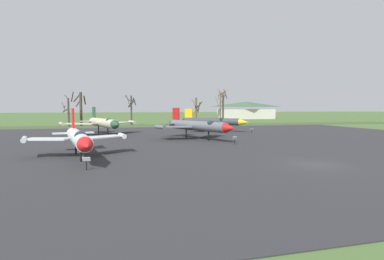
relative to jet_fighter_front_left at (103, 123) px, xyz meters
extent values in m
plane|color=#425B2D|center=(16.54, -31.68, -2.06)|extent=(600.00, 600.00, 0.00)
cube|color=#28282B|center=(16.54, -12.84, -2.04)|extent=(75.95, 62.80, 0.05)
cube|color=#384929|center=(16.54, 24.56, -2.03)|extent=(135.95, 12.00, 0.06)
cylinder|color=#B7B293|center=(-0.02, 0.08, -0.03)|extent=(4.92, 12.18, 1.42)
cone|color=#234C2D|center=(1.97, -6.51, -0.03)|extent=(1.67, 1.78, 1.31)
cylinder|color=black|center=(-1.89, 6.24, -0.03)|extent=(1.18, 1.03, 0.99)
ellipsoid|color=#19232D|center=(0.96, -3.16, 0.36)|extent=(0.99, 1.86, 0.93)
cube|color=#B7B293|center=(-3.62, 0.53, -0.14)|extent=(5.72, 4.08, 0.13)
cube|color=#B7B293|center=(2.72, 2.45, -0.14)|extent=(5.04, 5.64, 0.13)
cylinder|color=#B7B293|center=(-6.39, 0.71, -0.14)|extent=(1.16, 2.33, 0.53)
cylinder|color=#B7B293|center=(4.92, 4.13, -0.14)|extent=(1.16, 2.33, 0.53)
cube|color=#234C2D|center=(-1.63, 5.40, 1.64)|extent=(0.65, 1.66, 1.92)
cube|color=#B7B293|center=(-2.86, 4.95, 0.08)|extent=(2.34, 1.86, 0.13)
cube|color=#B7B293|center=(-0.36, 5.71, 0.08)|extent=(2.34, 1.86, 0.13)
cylinder|color=black|center=(0.76, -2.51, -1.40)|extent=(0.19, 0.19, 1.32)
cylinder|color=black|center=(-0.81, 2.67, -1.40)|extent=(0.19, 0.19, 1.32)
cylinder|color=silver|center=(-1.68, -23.27, -0.27)|extent=(3.20, 10.90, 1.25)
cone|color=red|center=(-0.54, -29.42, -0.27)|extent=(1.43, 1.84, 1.15)
cylinder|color=black|center=(-2.71, -17.68, -0.27)|extent=(0.99, 0.84, 0.88)
ellipsoid|color=#19232D|center=(-1.23, -25.68, 0.08)|extent=(0.98, 1.85, 0.93)
cube|color=silver|center=(-4.33, -22.48, -0.36)|extent=(4.05, 2.78, 0.12)
cube|color=silver|center=(0.52, -21.58, -0.36)|extent=(4.13, 3.71, 0.12)
cylinder|color=silver|center=(-6.22, -22.40, -0.36)|extent=(0.82, 2.06, 0.47)
cylinder|color=silver|center=(2.26, -20.83, -0.36)|extent=(0.82, 2.06, 0.47)
cube|color=red|center=(-2.56, -18.50, 1.36)|extent=(0.45, 1.67, 2.01)
cube|color=silver|center=(-3.66, -18.71, -0.17)|extent=(1.93, 1.47, 0.12)
cube|color=silver|center=(-1.45, -18.30, -0.17)|extent=(1.93, 1.47, 0.12)
cylinder|color=black|center=(-1.24, -25.61, -1.48)|extent=(0.17, 0.17, 1.17)
cylinder|color=black|center=(-2.11, -20.92, -1.48)|extent=(0.17, 0.17, 1.17)
cylinder|color=black|center=(-0.56, -29.41, -1.71)|extent=(0.08, 0.08, 0.71)
cube|color=white|center=(-0.56, -29.41, -1.22)|extent=(0.59, 0.27, 0.31)
cylinder|color=#33383D|center=(19.94, 4.05, -0.19)|extent=(8.99, 8.92, 1.31)
cone|color=yellow|center=(24.61, -0.57, -0.19)|extent=(2.12, 2.11, 1.21)
cylinder|color=black|center=(15.72, 8.22, -0.19)|extent=(1.16, 1.16, 0.92)
ellipsoid|color=#19232D|center=(21.33, 2.67, 0.18)|extent=(0.89, 1.68, 0.84)
cube|color=#33383D|center=(17.46, 2.88, -0.28)|extent=(4.43, 3.63, 0.12)
cube|color=#33383D|center=(21.08, 6.54, -0.28)|extent=(3.60, 4.43, 0.12)
cylinder|color=#33383D|center=(15.84, 1.79, -0.28)|extent=(1.83, 1.82, 0.49)
cylinder|color=#33383D|center=(22.16, 8.18, -0.28)|extent=(1.83, 1.82, 0.49)
cube|color=yellow|center=(16.34, 7.61, 1.35)|extent=(1.34, 1.33, 1.77)
cube|color=#33383D|center=(15.59, 6.85, -0.09)|extent=(2.01, 2.01, 0.12)
cube|color=#33383D|center=(17.10, 8.37, -0.09)|extent=(2.01, 2.01, 0.12)
cylinder|color=black|center=(21.72, 2.29, -1.45)|extent=(0.17, 0.17, 1.22)
cylinder|color=black|center=(18.17, 5.80, -1.45)|extent=(0.17, 0.17, 1.22)
cylinder|color=black|center=(25.15, -2.67, -1.77)|extent=(0.08, 0.08, 0.59)
cube|color=white|center=(25.15, -2.67, -1.34)|extent=(0.67, 0.40, 0.26)
cylinder|color=#565B60|center=(12.97, -10.33, -0.10)|extent=(5.67, 11.51, 1.37)
cone|color=red|center=(15.46, -16.56, -0.10)|extent=(1.75, 1.92, 1.26)
cylinder|color=black|center=(10.67, -4.58, -0.10)|extent=(1.17, 1.05, 0.96)
ellipsoid|color=#19232D|center=(14.12, -13.21, 0.27)|extent=(1.08, 2.03, 1.01)
cube|color=#565B60|center=(9.93, -10.35, -0.20)|extent=(4.64, 3.20, 0.13)
cube|color=#565B60|center=(15.19, -8.25, -0.20)|extent=(4.62, 4.95, 0.13)
cylinder|color=#565B60|center=(7.70, -10.54, -0.20)|extent=(1.29, 2.22, 0.51)
cylinder|color=#565B60|center=(16.94, -6.85, -0.20)|extent=(1.29, 2.22, 0.51)
cube|color=red|center=(11.00, -5.39, 1.50)|extent=(0.80, 1.67, 1.84)
cube|color=#565B60|center=(9.78, -5.92, 0.00)|extent=(2.44, 1.97, 0.13)
cube|color=#565B60|center=(12.25, -4.93, 0.00)|extent=(2.44, 1.97, 0.13)
cylinder|color=black|center=(13.94, -12.75, -1.42)|extent=(0.18, 0.18, 1.28)
cylinder|color=black|center=(12.01, -7.91, -1.42)|extent=(0.18, 0.18, 1.28)
cylinder|color=black|center=(15.67, -17.66, -1.73)|extent=(0.08, 0.08, 0.67)
cube|color=white|center=(15.67, -17.66, -1.22)|extent=(0.57, 0.39, 0.35)
cylinder|color=#42382D|center=(-8.29, 25.60, 1.33)|extent=(0.44, 0.44, 6.79)
cylinder|color=#42382D|center=(-8.90, 26.15, 1.88)|extent=(1.33, 1.43, 1.01)
cylinder|color=#42382D|center=(-9.43, 25.25, 3.13)|extent=(0.88, 2.43, 1.35)
cylinder|color=#42382D|center=(-9.18, 25.67, 2.28)|extent=(0.32, 1.89, 1.57)
cylinder|color=#42382D|center=(-7.39, 25.92, 5.05)|extent=(0.94, 2.03, 2.38)
cylinder|color=#42382D|center=(-8.51, 25.14, 4.79)|extent=(1.12, 0.67, 1.38)
cylinder|color=#42382D|center=(-5.79, 28.94, 2.12)|extent=(0.64, 0.64, 8.37)
cylinder|color=#42382D|center=(-4.87, 28.86, 4.36)|extent=(0.50, 2.10, 2.26)
cylinder|color=#42382D|center=(-6.59, 29.78, 5.12)|extent=(2.09, 2.02, 2.55)
cylinder|color=#42382D|center=(-6.40, 29.41, 3.65)|extent=(1.31, 1.57, 1.88)
cylinder|color=#42382D|center=(6.49, 29.20, 1.76)|extent=(0.42, 0.42, 7.64)
cylinder|color=#42382D|center=(6.52, 29.98, 3.76)|extent=(1.74, 0.28, 2.25)
cylinder|color=#42382D|center=(7.29, 28.83, 4.08)|extent=(1.01, 1.83, 2.06)
cylinder|color=#42382D|center=(5.75, 28.40, 4.59)|extent=(1.85, 1.73, 2.06)
cylinder|color=#42382D|center=(5.69, 28.85, 4.31)|extent=(0.93, 1.81, 2.89)
cylinder|color=#42382D|center=(6.72, 30.02, 3.51)|extent=(1.86, 0.70, 2.05)
cylinder|color=brown|center=(23.29, 27.09, 1.54)|extent=(0.56, 0.56, 7.21)
cylinder|color=brown|center=(23.58, 27.68, 1.73)|extent=(1.40, 0.82, 1.11)
cylinder|color=brown|center=(22.59, 26.84, 3.78)|extent=(0.84, 1.70, 1.81)
cylinder|color=brown|center=(24.33, 27.56, 3.23)|extent=(1.30, 2.36, 1.89)
cylinder|color=brown|center=(24.11, 27.13, 2.60)|extent=(0.38, 1.89, 2.75)
cylinder|color=brown|center=(29.45, 25.04, 2.22)|extent=(0.39, 0.39, 8.56)
cylinder|color=brown|center=(30.23, 25.98, 6.30)|extent=(2.06, 1.76, 1.52)
cylinder|color=brown|center=(30.15, 25.09, 4.45)|extent=(0.24, 1.50, 1.11)
cylinder|color=brown|center=(28.46, 24.98, 4.19)|extent=(0.33, 2.13, 2.46)
cylinder|color=brown|center=(30.74, 26.43, 2.30)|extent=(0.45, 0.45, 8.72)
cylinder|color=brown|center=(30.32, 25.89, 5.79)|extent=(1.27, 1.04, 1.05)
cylinder|color=brown|center=(29.84, 25.80, 6.53)|extent=(1.51, 2.03, 1.92)
cylinder|color=brown|center=(29.64, 26.96, 5.82)|extent=(1.27, 2.40, 2.33)
cylinder|color=brown|center=(31.11, 25.81, 6.13)|extent=(1.54, 1.03, 2.55)
cylinder|color=brown|center=(31.04, 27.15, 5.65)|extent=(1.59, 0.82, 0.91)
cube|color=beige|center=(55.21, 64.78, -0.08)|extent=(22.45, 8.40, 3.96)
pyramid|color=#38563D|center=(55.21, 64.78, 3.93)|extent=(23.57, 8.82, 2.04)
camera|label=1|loc=(1.11, -52.31, 2.40)|focal=28.96mm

